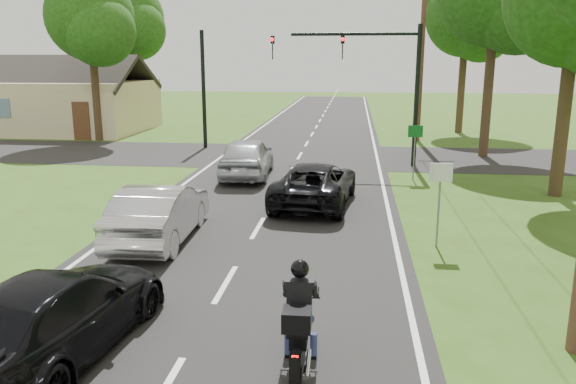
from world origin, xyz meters
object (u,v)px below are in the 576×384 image
object	(u,v)px
dark_car_behind	(55,314)
traffic_signal	(374,70)
silver_suv	(247,157)
motorcycle_rider	(299,327)
dark_suv	(315,183)
utility_pole_far	(422,50)
sign_white	(440,184)
silver_sedan	(159,212)
sign_green	(415,139)

from	to	relation	value
dark_car_behind	traffic_signal	world-z (taller)	traffic_signal
silver_suv	traffic_signal	size ratio (longest dim) A/B	0.73
motorcycle_rider	silver_suv	xyz separation A→B (m)	(-3.45, 13.93, 0.12)
dark_suv	traffic_signal	distance (m)	8.20
motorcycle_rider	silver_suv	world-z (taller)	motorcycle_rider
utility_pole_far	dark_suv	bearing A→B (deg)	-107.60
traffic_signal	sign_white	xyz separation A→B (m)	(1.36, -11.02, -2.54)
traffic_signal	utility_pole_far	xyz separation A→B (m)	(2.86, 8.00, 0.95)
dark_suv	dark_car_behind	distance (m)	10.46
motorcycle_rider	traffic_signal	world-z (taller)	traffic_signal
traffic_signal	sign_white	bearing A→B (deg)	-82.95
silver_sedan	silver_suv	size ratio (longest dim) A/B	0.96
dark_suv	silver_suv	distance (m)	5.03
traffic_signal	sign_green	bearing A→B (deg)	-62.62
dark_car_behind	sign_white	xyz separation A→B (m)	(6.69, 6.06, 0.90)
dark_car_behind	sign_green	bearing A→B (deg)	-110.48
motorcycle_rider	utility_pole_far	distance (m)	25.82
dark_suv	silver_sedan	xyz separation A→B (m)	(-3.70, -4.15, 0.06)
silver_suv	motorcycle_rider	bearing A→B (deg)	100.51
dark_car_behind	sign_green	distance (m)	15.69
dark_suv	sign_white	world-z (taller)	sign_white
dark_suv	motorcycle_rider	bearing A→B (deg)	98.22
dark_car_behind	traffic_signal	size ratio (longest dim) A/B	0.74
motorcycle_rider	dark_car_behind	world-z (taller)	motorcycle_rider
sign_green	traffic_signal	bearing A→B (deg)	117.38
dark_car_behind	sign_green	size ratio (longest dim) A/B	2.22
silver_sedan	dark_car_behind	distance (m)	5.75
silver_sedan	dark_car_behind	xyz separation A→B (m)	(0.32, -5.74, -0.05)
dark_suv	silver_suv	size ratio (longest dim) A/B	1.05
sign_white	dark_car_behind	bearing A→B (deg)	-137.83
silver_suv	utility_pole_far	bearing A→B (deg)	-128.41
silver_suv	sign_green	world-z (taller)	sign_green
utility_pole_far	sign_green	size ratio (longest dim) A/B	4.71
dark_suv	sign_green	xyz separation A→B (m)	(3.52, 4.17, 0.90)
dark_suv	silver_suv	bearing A→B (deg)	-48.03
motorcycle_rider	sign_white	distance (m)	6.75
silver_suv	utility_pole_far	size ratio (longest dim) A/B	0.46
motorcycle_rider	sign_green	distance (m)	14.40
utility_pole_far	sign_white	xyz separation A→B (m)	(-1.50, -19.02, -3.49)
sign_green	motorcycle_rider	bearing A→B (deg)	-102.28
silver_suv	sign_white	bearing A→B (deg)	125.26
silver_sedan	silver_suv	distance (m)	8.23
silver_suv	utility_pole_far	distance (m)	14.26
silver_suv	dark_car_behind	bearing A→B (deg)	85.02
motorcycle_rider	sign_green	xyz separation A→B (m)	(3.06, 14.05, 0.91)
motorcycle_rider	utility_pole_far	xyz separation A→B (m)	(4.36, 25.07, 4.40)
silver_sedan	sign_white	bearing A→B (deg)	-179.51
motorcycle_rider	sign_white	size ratio (longest dim) A/B	0.95
silver_suv	traffic_signal	world-z (taller)	traffic_signal
silver_suv	sign_green	distance (m)	6.55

